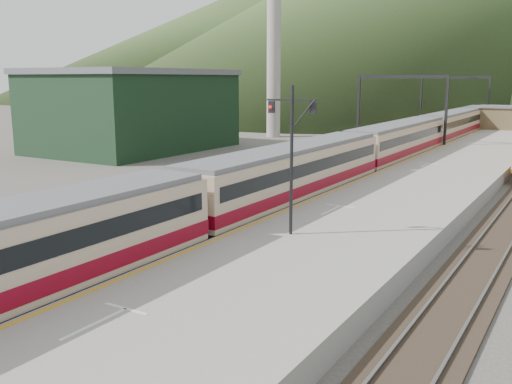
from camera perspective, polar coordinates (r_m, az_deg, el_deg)
The scene contains 13 objects.
track_main at distance 47.33m, azimuth 12.00°, elevation 1.87°, with size 2.60×200.00×0.23m.
track_far at distance 49.15m, azimuth 6.49°, elevation 2.39°, with size 2.60×200.00×0.23m.
platform at distance 43.85m, azimuth 18.08°, elevation 1.40°, with size 8.00×100.00×1.00m, color gray.
gantry_near at distance 61.91m, azimuth 14.31°, elevation 9.06°, with size 9.55×0.25×8.00m.
gantry_far at distance 86.14m, azimuth 19.22°, elevation 9.31°, with size 9.55×0.25×8.00m.
warehouse at distance 63.28m, azimuth -12.11°, elevation 8.05°, with size 14.50×20.50×8.60m.
smokestack at distance 76.26m, azimuth 1.81°, elevation 16.83°, with size 1.80×1.80×30.00m, color #9E998E.
hill_a at distance 203.13m, azimuth 15.78°, elevation 17.18°, with size 180.00×180.00×60.00m, color #334A1F.
hill_d at distance 279.81m, azimuth 2.11°, elevation 15.32°, with size 200.00×200.00×55.00m, color #334A1F.
main_train at distance 52.40m, azimuth 14.13°, elevation 4.86°, with size 2.99×102.51×3.65m.
signal_mast at distance 23.96m, azimuth 3.59°, elevation 4.77°, with size 2.18×0.54×6.32m.
short_signal_b at distance 40.59m, azimuth 3.67°, elevation 2.56°, with size 0.26×0.23×2.27m.
short_signal_c at distance 32.26m, azimuth -12.02°, elevation 0.07°, with size 0.26×0.23×2.27m.
Camera 1 is at (15.09, -4.22, 7.58)m, focal length 40.00 mm.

